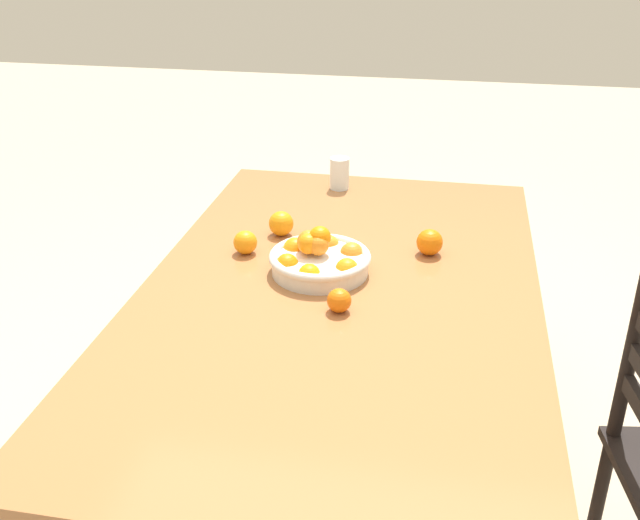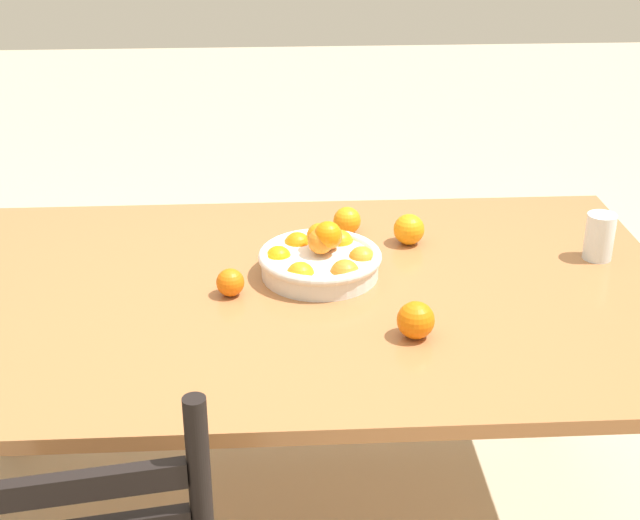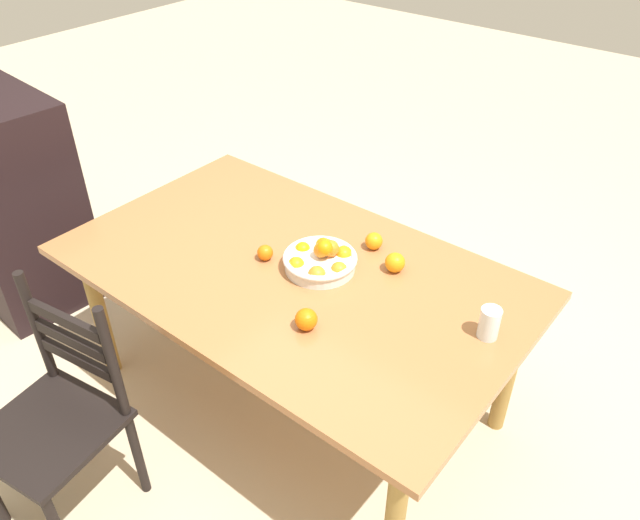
# 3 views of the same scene
# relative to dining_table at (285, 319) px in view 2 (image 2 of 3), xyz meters

# --- Properties ---
(dining_table) EXTENTS (1.83, 1.09, 0.73)m
(dining_table) POSITION_rel_dining_table_xyz_m (0.00, 0.00, 0.00)
(dining_table) COLOR #A2673C
(dining_table) RESTS_ON ground
(fruit_bowl) EXTENTS (0.29, 0.29, 0.13)m
(fruit_bowl) POSITION_rel_dining_table_xyz_m (-0.09, -0.07, 0.12)
(fruit_bowl) COLOR silver
(fruit_bowl) RESTS_ON dining_table
(orange_loose_0) EXTENTS (0.06, 0.06, 0.06)m
(orange_loose_0) POSITION_rel_dining_table_xyz_m (0.12, 0.02, 0.11)
(orange_loose_0) COLOR orange
(orange_loose_0) RESTS_ON dining_table
(orange_loose_1) EXTENTS (0.08, 0.08, 0.08)m
(orange_loose_1) POSITION_rel_dining_table_xyz_m (-0.27, 0.23, 0.12)
(orange_loose_1) COLOR orange
(orange_loose_1) RESTS_ON dining_table
(orange_loose_2) EXTENTS (0.07, 0.07, 0.07)m
(orange_loose_2) POSITION_rel_dining_table_xyz_m (-0.17, -0.31, 0.11)
(orange_loose_2) COLOR orange
(orange_loose_2) RESTS_ON dining_table
(orange_loose_3) EXTENTS (0.08, 0.08, 0.08)m
(orange_loose_3) POSITION_rel_dining_table_xyz_m (-0.32, -0.24, 0.11)
(orange_loose_3) COLOR orange
(orange_loose_3) RESTS_ON dining_table
(drinking_glass) EXTENTS (0.07, 0.07, 0.12)m
(drinking_glass) POSITION_rel_dining_table_xyz_m (-0.77, -0.13, 0.13)
(drinking_glass) COLOR silver
(drinking_glass) RESTS_ON dining_table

